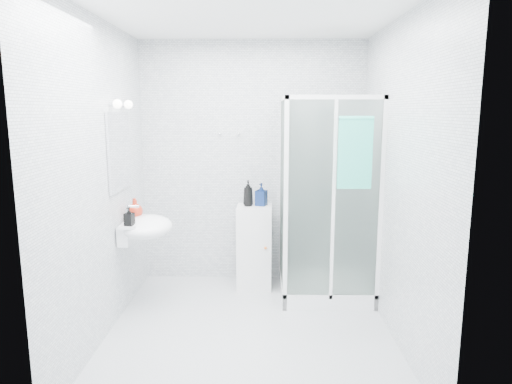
{
  "coord_description": "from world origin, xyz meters",
  "views": [
    {
      "loc": [
        0.11,
        -3.64,
        1.86
      ],
      "look_at": [
        0.05,
        0.35,
        1.15
      ],
      "focal_mm": 32.0,
      "sensor_mm": 36.0,
      "label": 1
    }
  ],
  "objects_px": {
    "storage_cabinet": "(254,247)",
    "soap_dispenser_orange": "(135,208)",
    "shampoo_bottle_a": "(248,193)",
    "wall_basin": "(145,227)",
    "hand_towel": "(355,151)",
    "shower_enclosure": "(318,254)",
    "shampoo_bottle_b": "(261,194)",
    "soap_dispenser_black": "(129,216)"
  },
  "relations": [
    {
      "from": "storage_cabinet",
      "to": "soap_dispenser_orange",
      "type": "height_order",
      "value": "soap_dispenser_orange"
    },
    {
      "from": "storage_cabinet",
      "to": "shampoo_bottle_a",
      "type": "xyz_separation_m",
      "value": [
        -0.07,
        0.01,
        0.58
      ]
    },
    {
      "from": "storage_cabinet",
      "to": "shampoo_bottle_a",
      "type": "distance_m",
      "value": 0.58
    },
    {
      "from": "wall_basin",
      "to": "storage_cabinet",
      "type": "bearing_deg",
      "value": 29.48
    },
    {
      "from": "storage_cabinet",
      "to": "hand_towel",
      "type": "height_order",
      "value": "hand_towel"
    },
    {
      "from": "hand_towel",
      "to": "shower_enclosure",
      "type": "bearing_deg",
      "value": 122.03
    },
    {
      "from": "hand_towel",
      "to": "soap_dispenser_orange",
      "type": "distance_m",
      "value": 2.11
    },
    {
      "from": "shampoo_bottle_b",
      "to": "soap_dispenser_orange",
      "type": "xyz_separation_m",
      "value": [
        -1.2,
        -0.5,
        -0.04
      ]
    },
    {
      "from": "shower_enclosure",
      "to": "shampoo_bottle_b",
      "type": "xyz_separation_m",
      "value": [
        -0.57,
        0.29,
        0.55
      ]
    },
    {
      "from": "hand_towel",
      "to": "soap_dispenser_orange",
      "type": "relative_size",
      "value": 3.43
    },
    {
      "from": "wall_basin",
      "to": "soap_dispenser_black",
      "type": "bearing_deg",
      "value": -113.42
    },
    {
      "from": "storage_cabinet",
      "to": "hand_towel",
      "type": "relative_size",
      "value": 1.38
    },
    {
      "from": "storage_cabinet",
      "to": "shower_enclosure",
      "type": "bearing_deg",
      "value": -20.38
    },
    {
      "from": "shower_enclosure",
      "to": "wall_basin",
      "type": "bearing_deg",
      "value": -169.19
    },
    {
      "from": "shower_enclosure",
      "to": "storage_cabinet",
      "type": "height_order",
      "value": "shower_enclosure"
    },
    {
      "from": "shower_enclosure",
      "to": "hand_towel",
      "type": "xyz_separation_m",
      "value": [
        0.25,
        -0.4,
        1.07
      ]
    },
    {
      "from": "shampoo_bottle_b",
      "to": "soap_dispenser_black",
      "type": "bearing_deg",
      "value": -145.59
    },
    {
      "from": "hand_towel",
      "to": "soap_dispenser_black",
      "type": "relative_size",
      "value": 3.88
    },
    {
      "from": "shampoo_bottle_a",
      "to": "soap_dispenser_orange",
      "type": "bearing_deg",
      "value": -155.85
    },
    {
      "from": "shampoo_bottle_b",
      "to": "soap_dispenser_orange",
      "type": "relative_size",
      "value": 1.27
    },
    {
      "from": "shower_enclosure",
      "to": "shampoo_bottle_b",
      "type": "height_order",
      "value": "shower_enclosure"
    },
    {
      "from": "soap_dispenser_orange",
      "to": "shampoo_bottle_b",
      "type": "bearing_deg",
      "value": 22.6
    },
    {
      "from": "storage_cabinet",
      "to": "shampoo_bottle_b",
      "type": "distance_m",
      "value": 0.56
    },
    {
      "from": "soap_dispenser_orange",
      "to": "soap_dispenser_black",
      "type": "relative_size",
      "value": 1.13
    },
    {
      "from": "wall_basin",
      "to": "shampoo_bottle_a",
      "type": "relative_size",
      "value": 2.07
    },
    {
      "from": "storage_cabinet",
      "to": "shampoo_bottle_a",
      "type": "bearing_deg",
      "value": 170.29
    },
    {
      "from": "shampoo_bottle_a",
      "to": "soap_dispenser_orange",
      "type": "xyz_separation_m",
      "value": [
        -1.06,
        -0.47,
        -0.06
      ]
    },
    {
      "from": "hand_towel",
      "to": "shampoo_bottle_a",
      "type": "relative_size",
      "value": 2.36
    },
    {
      "from": "hand_towel",
      "to": "storage_cabinet",
      "type": "bearing_deg",
      "value": 143.82
    },
    {
      "from": "shower_enclosure",
      "to": "soap_dispenser_orange",
      "type": "height_order",
      "value": "shower_enclosure"
    },
    {
      "from": "shower_enclosure",
      "to": "hand_towel",
      "type": "distance_m",
      "value": 1.17
    },
    {
      "from": "shower_enclosure",
      "to": "wall_basin",
      "type": "distance_m",
      "value": 1.72
    },
    {
      "from": "wall_basin",
      "to": "storage_cabinet",
      "type": "relative_size",
      "value": 0.64
    },
    {
      "from": "wall_basin",
      "to": "soap_dispenser_orange",
      "type": "relative_size",
      "value": 3.01
    },
    {
      "from": "soap_dispenser_orange",
      "to": "soap_dispenser_black",
      "type": "xyz_separation_m",
      "value": [
        0.03,
        -0.3,
        -0.01
      ]
    },
    {
      "from": "shower_enclosure",
      "to": "soap_dispenser_orange",
      "type": "xyz_separation_m",
      "value": [
        -1.77,
        -0.21,
        0.51
      ]
    },
    {
      "from": "wall_basin",
      "to": "hand_towel",
      "type": "height_order",
      "value": "hand_towel"
    },
    {
      "from": "shower_enclosure",
      "to": "wall_basin",
      "type": "xyz_separation_m",
      "value": [
        -1.66,
        -0.32,
        0.35
      ]
    },
    {
      "from": "shampoo_bottle_b",
      "to": "soap_dispenser_black",
      "type": "xyz_separation_m",
      "value": [
        -1.16,
        -0.8,
        -0.05
      ]
    },
    {
      "from": "soap_dispenser_black",
      "to": "storage_cabinet",
      "type": "bearing_deg",
      "value": 34.86
    },
    {
      "from": "shower_enclosure",
      "to": "shampoo_bottle_a",
      "type": "distance_m",
      "value": 0.95
    },
    {
      "from": "shampoo_bottle_a",
      "to": "soap_dispenser_black",
      "type": "distance_m",
      "value": 1.29
    }
  ]
}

